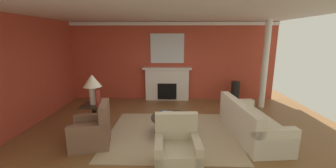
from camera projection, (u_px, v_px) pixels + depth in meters
ground_plane at (166, 131)px, 5.40m from camera, size 9.38×9.38×0.00m
wall_fireplace at (169, 61)px, 8.01m from camera, size 7.82×0.12×2.87m
wall_window at (24, 73)px, 5.48m from camera, size 0.12×6.47×2.87m
ceiling_panel at (167, 12)px, 5.06m from camera, size 7.82×6.47×0.06m
crown_moulding at (169, 24)px, 7.64m from camera, size 7.82×0.08×0.12m
area_rug at (171, 134)px, 5.27m from camera, size 3.07×2.70×0.01m
fireplace at (167, 85)px, 8.00m from camera, size 1.80×0.35×1.23m
mantel_mirror at (167, 48)px, 7.82m from camera, size 1.23×0.04×1.07m
sofa at (250, 125)px, 5.09m from camera, size 1.11×2.18×0.85m
armchair_near_window at (93, 132)px, 4.68m from camera, size 0.96×0.96×0.95m
armchair_facing_fireplace at (177, 152)px, 3.86m from camera, size 0.85×0.85×0.95m
coffee_table at (172, 121)px, 5.20m from camera, size 1.00×1.00×0.45m
side_table at (95, 116)px, 5.38m from camera, size 0.56×0.56×0.70m
table_lamp at (92, 84)px, 5.20m from camera, size 0.44×0.44×0.75m
vase_on_side_table at (98, 98)px, 5.14m from camera, size 0.11×0.11×0.41m
vase_tall_corner at (235, 92)px, 7.68m from camera, size 0.30×0.30×0.78m
book_red_cover at (167, 114)px, 5.26m from camera, size 0.23×0.21×0.05m
book_art_folio at (164, 113)px, 5.22m from camera, size 0.27×0.23×0.06m
book_small_novel at (167, 113)px, 5.05m from camera, size 0.26×0.18×0.04m
column_white at (265, 65)px, 6.99m from camera, size 0.20×0.20×2.87m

